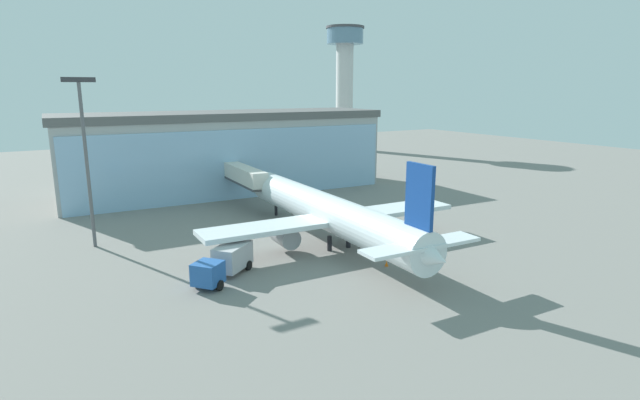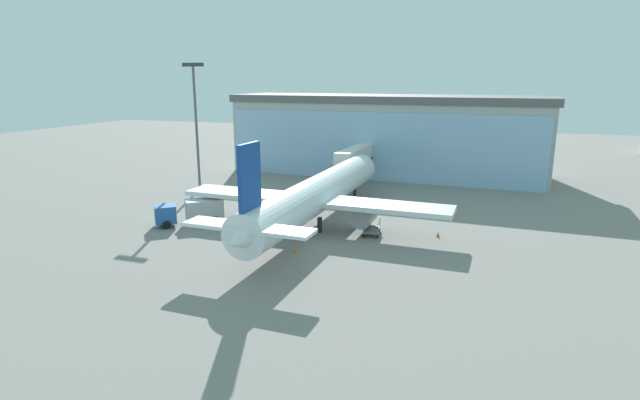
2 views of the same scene
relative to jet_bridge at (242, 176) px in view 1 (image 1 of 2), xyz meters
name	(u,v)px [view 1 (image 1 of 2)]	position (x,y,z in m)	size (l,w,h in m)	color
ground	(368,258)	(2.02, -27.86, -4.50)	(240.00, 240.00, 0.00)	gray
terminal_building	(226,152)	(2.01, 11.87, 2.03)	(52.43, 16.24, 13.06)	#ABABAB
jet_bridge	(242,176)	(0.00, 0.00, 0.00)	(2.86, 14.38, 5.88)	silver
control_tower	(345,72)	(51.50, 51.44, 16.69)	(10.33, 10.33, 33.12)	silver
apron_light_mast	(85,148)	(-21.06, -9.61, 6.14)	(3.20, 0.40, 17.84)	#59595E
airplane	(329,213)	(1.23, -21.79, -1.03)	(29.42, 37.20, 10.82)	white
catering_truck	(225,262)	(-12.09, -25.46, -3.04)	(7.04, 6.33, 2.65)	#2659A5
baggage_cart	(382,233)	(7.67, -22.91, -4.00)	(1.92, 2.97, 1.50)	slate
safety_cone_nose	(387,263)	(2.23, -30.66, -4.23)	(0.36, 0.36, 0.55)	orange
safety_cone_wingtip	(418,225)	(14.26, -21.52, -4.23)	(0.36, 0.36, 0.55)	orange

